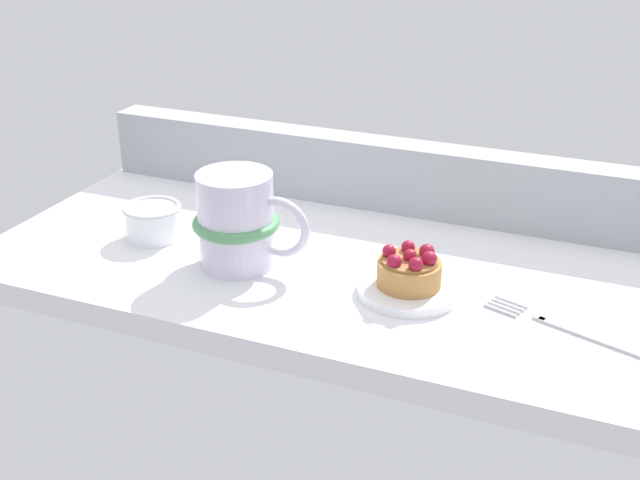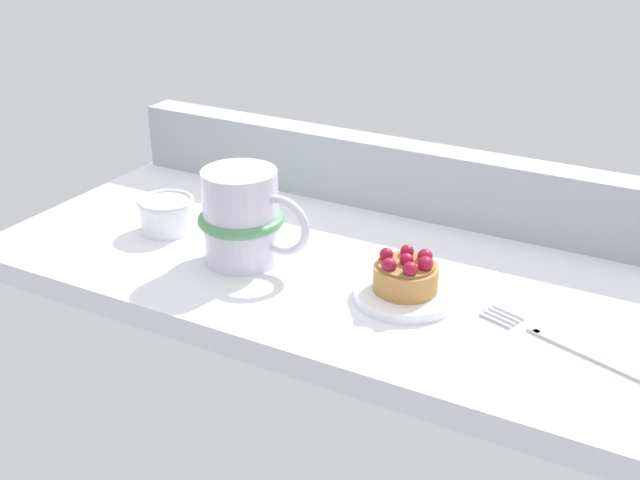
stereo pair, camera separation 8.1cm
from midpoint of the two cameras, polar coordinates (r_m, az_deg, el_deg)
ground_plane at (r=86.57cm, az=5.88°, el=-2.68°), size 82.22×36.55×2.67cm
window_rail_back at (r=98.07cm, az=9.77°, el=4.10°), size 80.58×4.37×8.49cm
dessert_plate at (r=79.94cm, az=8.96°, el=-3.90°), size 10.18×10.18×1.06cm
raspberry_tart at (r=78.87cm, az=9.08°, el=-2.48°), size 6.39×6.39×4.05cm
coffee_mug at (r=84.61cm, az=-2.78°, el=1.57°), size 12.96×9.25×10.25cm
dessert_fork at (r=76.35cm, az=19.55°, el=-6.85°), size 15.88×6.56×0.60cm
sugar_bowl at (r=93.96cm, az=-8.44°, el=1.84°), size 6.65×6.65×3.96cm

